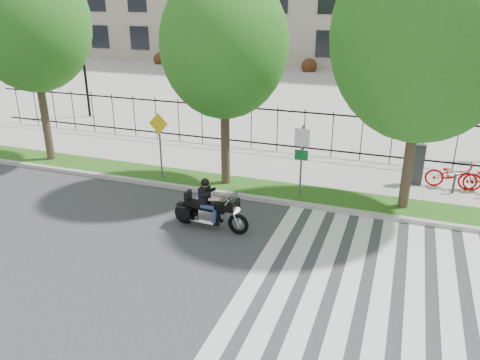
% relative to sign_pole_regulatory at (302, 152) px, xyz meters
% --- Properties ---
extents(ground, '(120.00, 120.00, 0.00)m').
position_rel_sign_pole_regulatory_xyz_m(ground, '(-2.12, -4.58, -1.74)').
color(ground, '#333336').
rests_on(ground, ground).
extents(curb, '(60.00, 0.20, 0.15)m').
position_rel_sign_pole_regulatory_xyz_m(curb, '(-2.12, -0.48, -1.66)').
color(curb, '#AEABA4').
rests_on(curb, ground).
extents(grass_verge, '(60.00, 1.50, 0.15)m').
position_rel_sign_pole_regulatory_xyz_m(grass_verge, '(-2.12, 0.37, -1.66)').
color(grass_verge, '#235214').
rests_on(grass_verge, ground).
extents(sidewalk, '(60.00, 3.50, 0.15)m').
position_rel_sign_pole_regulatory_xyz_m(sidewalk, '(-2.12, 2.87, -1.66)').
color(sidewalk, '#A6A39B').
rests_on(sidewalk, ground).
extents(plaza, '(80.00, 34.00, 0.10)m').
position_rel_sign_pole_regulatory_xyz_m(plaza, '(-2.12, 20.42, -1.69)').
color(plaza, '#A6A39B').
rests_on(plaza, ground).
extents(crosswalk_stripes, '(5.70, 8.00, 0.01)m').
position_rel_sign_pole_regulatory_xyz_m(crosswalk_stripes, '(2.70, -4.58, -1.73)').
color(crosswalk_stripes, silver).
rests_on(crosswalk_stripes, ground).
extents(iron_fence, '(30.00, 0.06, 2.00)m').
position_rel_sign_pole_regulatory_xyz_m(iron_fence, '(-2.12, 4.62, -0.59)').
color(iron_fence, black).
rests_on(iron_fence, sidewalk).
extents(lamp_post_left, '(1.06, 0.70, 4.25)m').
position_rel_sign_pole_regulatory_xyz_m(lamp_post_left, '(-14.12, 7.42, 1.47)').
color(lamp_post_left, black).
rests_on(lamp_post_left, ground).
extents(street_tree_0, '(4.56, 4.56, 8.08)m').
position_rel_sign_pole_regulatory_xyz_m(street_tree_0, '(-10.83, 0.37, 3.86)').
color(street_tree_0, '#382B1E').
rests_on(street_tree_0, grass_verge).
extents(street_tree_1, '(4.30, 4.30, 7.38)m').
position_rel_sign_pole_regulatory_xyz_m(street_tree_1, '(-2.87, 0.37, 3.31)').
color(street_tree_1, '#382B1E').
rests_on(street_tree_1, grass_verge).
extents(street_tree_2, '(5.48, 5.48, 8.55)m').
position_rel_sign_pole_regulatory_xyz_m(street_tree_2, '(3.36, 0.37, 3.80)').
color(street_tree_2, '#382B1E').
rests_on(street_tree_2, grass_verge).
extents(sign_pole_regulatory, '(0.50, 0.09, 2.50)m').
position_rel_sign_pole_regulatory_xyz_m(sign_pole_regulatory, '(0.00, 0.00, 0.00)').
color(sign_pole_regulatory, '#59595B').
rests_on(sign_pole_regulatory, grass_verge).
extents(sign_pole_warning, '(0.78, 0.09, 2.49)m').
position_rel_sign_pole_regulatory_xyz_m(sign_pole_warning, '(-5.32, 0.00, 0.00)').
color(sign_pole_warning, '#59595B').
rests_on(sign_pole_warning, grass_verge).
extents(motorcycle_rider, '(2.49, 0.75, 1.92)m').
position_rel_sign_pole_regulatory_xyz_m(motorcycle_rider, '(-2.05, -2.94, -1.10)').
color(motorcycle_rider, black).
rests_on(motorcycle_rider, ground).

